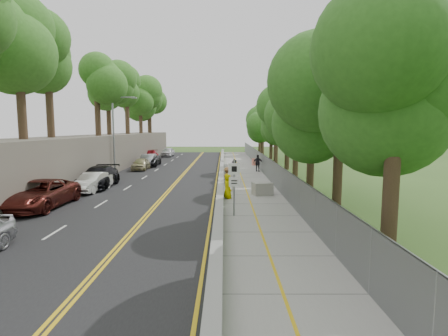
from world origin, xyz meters
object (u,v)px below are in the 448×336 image
(signpost, at_px, (234,181))
(painter_0, at_px, (228,186))
(car_2, at_px, (40,194))
(car_1, at_px, (92,182))
(concrete_block, at_px, (262,189))
(construction_barrel, at_px, (254,162))
(person_far, at_px, (258,163))
(streetlight, at_px, (116,129))

(signpost, relative_size, painter_0, 1.85)
(car_2, distance_m, painter_0, 11.54)
(signpost, bearing_deg, car_1, 144.52)
(concrete_block, bearing_deg, signpost, -109.90)
(concrete_block, height_order, car_1, car_1)
(painter_0, bearing_deg, construction_barrel, -28.59)
(car_2, bearing_deg, painter_0, 15.38)
(car_1, height_order, person_far, person_far)
(signpost, bearing_deg, construction_barrel, 82.87)
(signpost, bearing_deg, car_2, 170.58)
(concrete_block, xyz_separation_m, car_1, (-12.63, 1.44, 0.25))
(streetlight, relative_size, car_1, 1.89)
(car_1, height_order, car_2, car_2)
(concrete_block, height_order, person_far, person_far)
(streetlight, xyz_separation_m, painter_0, (11.21, -12.26, -3.75))
(concrete_block, bearing_deg, car_1, 173.50)
(car_1, height_order, painter_0, painter_0)
(signpost, height_order, painter_0, signpost)
(concrete_block, bearing_deg, construction_barrel, 86.93)
(person_far, bearing_deg, car_1, 55.81)
(signpost, distance_m, painter_0, 4.88)
(concrete_block, height_order, painter_0, painter_0)
(construction_barrel, height_order, person_far, person_far)
(construction_barrel, relative_size, person_far, 0.47)
(streetlight, xyz_separation_m, car_1, (1.06, -9.56, -3.90))
(car_1, bearing_deg, car_2, -95.05)
(concrete_block, relative_size, car_2, 0.22)
(concrete_block, distance_m, person_far, 13.49)
(streetlight, relative_size, construction_barrel, 9.25)
(signpost, distance_m, person_far, 19.74)
(signpost, relative_size, car_1, 0.73)
(construction_barrel, bearing_deg, streetlight, -148.68)
(car_2, height_order, person_far, person_far)
(car_1, bearing_deg, concrete_block, -1.08)
(construction_barrel, xyz_separation_m, concrete_block, (-1.07, -19.98, 0.01))
(signpost, distance_m, car_1, 12.90)
(painter_0, relative_size, person_far, 0.90)
(signpost, xyz_separation_m, construction_barrel, (3.25, 26.00, -1.48))
(construction_barrel, relative_size, car_1, 0.20)
(streetlight, height_order, car_2, streetlight)
(car_2, distance_m, person_far, 22.86)
(concrete_block, bearing_deg, person_far, 85.86)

